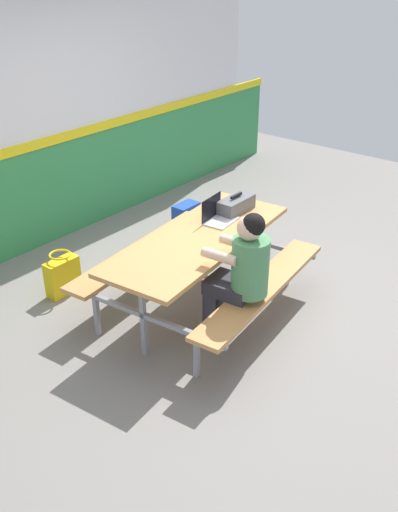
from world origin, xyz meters
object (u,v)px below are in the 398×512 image
at_px(laptop_silver, 218,216).
at_px(backpack_dark, 186,222).
at_px(tote_bag_bright, 63,276).
at_px(picnic_table_main, 199,253).
at_px(toolbox_grey, 236,205).
at_px(student_nearer, 241,269).

bearing_deg(laptop_silver, backpack_dark, 55.57).
bearing_deg(tote_bag_bright, laptop_silver, -48.31).
height_order(picnic_table_main, backpack_dark, picnic_table_main).
bearing_deg(toolbox_grey, laptop_silver, 178.63).
bearing_deg(picnic_table_main, tote_bag_bright, 117.60).
xyz_separation_m(student_nearer, tote_bag_bright, (-0.44, 1.76, -0.51)).
relative_size(student_nearer, backpack_dark, 2.74).
distance_m(student_nearer, toolbox_grey, 1.05).
bearing_deg(laptop_silver, student_nearer, -129.56).
bearing_deg(student_nearer, toolbox_grey, 38.43).
bearing_deg(student_nearer, backpack_dark, 53.37).
relative_size(student_nearer, tote_bag_bright, 2.81).
xyz_separation_m(laptop_silver, tote_bag_bright, (-0.99, 1.11, -0.59)).
height_order(picnic_table_main, student_nearer, student_nearer).
bearing_deg(backpack_dark, student_nearer, -126.63).
relative_size(picnic_table_main, laptop_silver, 6.05).
height_order(student_nearer, tote_bag_bright, student_nearer).
bearing_deg(toolbox_grey, backpack_dark, 68.80).
distance_m(student_nearer, laptop_silver, 0.86).
relative_size(student_nearer, laptop_silver, 3.52).
bearing_deg(toolbox_grey, student_nearer, -141.57).
distance_m(picnic_table_main, student_nearer, 0.62).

